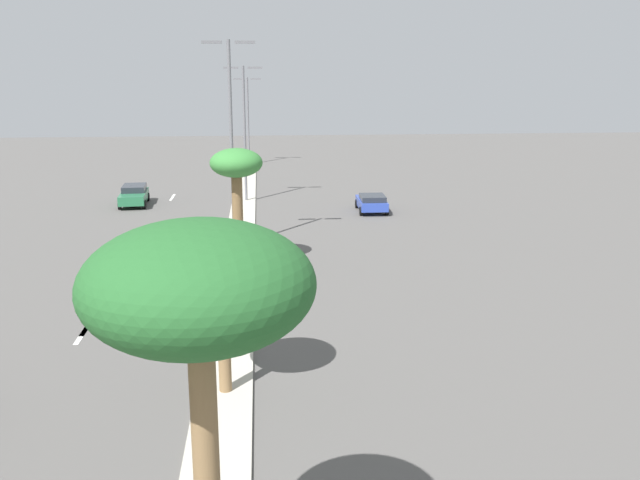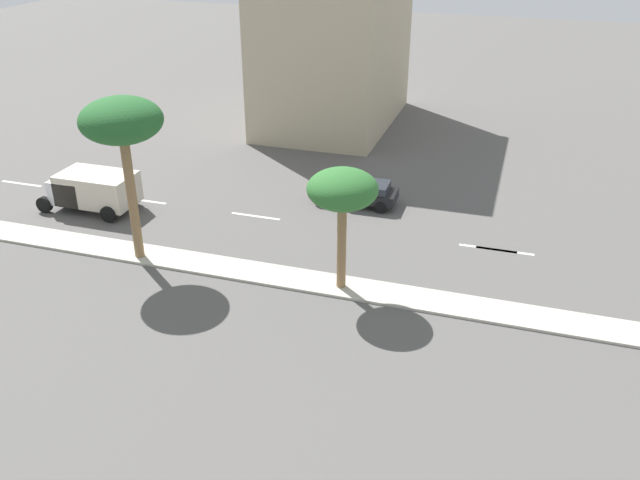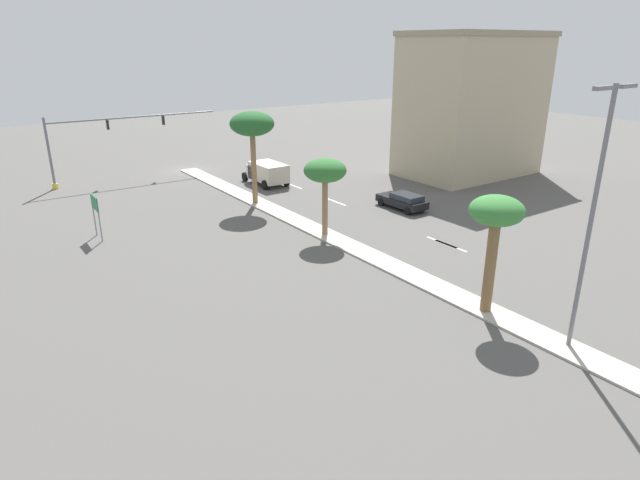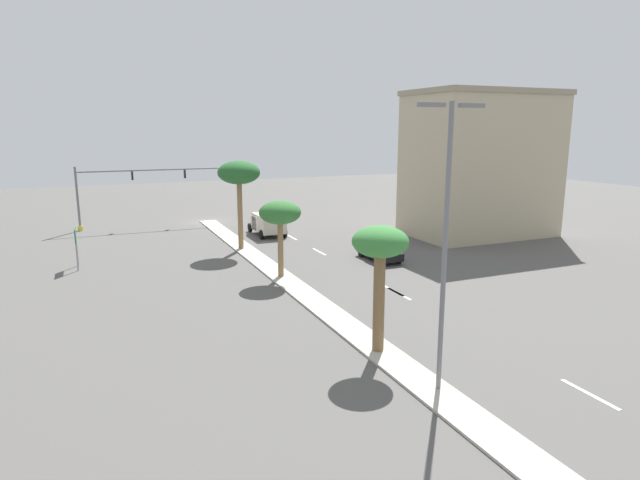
# 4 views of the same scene
# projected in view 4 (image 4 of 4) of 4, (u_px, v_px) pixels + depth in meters

# --- Properties ---
(ground_plane) EXTENTS (160.00, 160.00, 0.00)m
(ground_plane) POSITION_uv_depth(u_px,v_px,m) (316.00, 304.00, 33.07)
(ground_plane) COLOR #565451
(median_curb) EXTENTS (1.80, 82.86, 0.12)m
(median_curb) POSITION_uv_depth(u_px,v_px,m) (394.00, 361.00, 24.79)
(median_curb) COLOR #B7B2A3
(median_curb) RESTS_ON ground
(lane_stripe_right) EXTENTS (0.20, 2.80, 0.01)m
(lane_stripe_right) POSITION_uv_depth(u_px,v_px,m) (266.00, 223.00, 60.67)
(lane_stripe_right) COLOR silver
(lane_stripe_right) RESTS_ON ground
(lane_stripe_center) EXTENTS (0.20, 2.80, 0.01)m
(lane_stripe_center) POSITION_uv_depth(u_px,v_px,m) (292.00, 237.00, 53.10)
(lane_stripe_center) COLOR silver
(lane_stripe_center) RESTS_ON ground
(lane_stripe_outboard) EXTENTS (0.20, 2.80, 0.01)m
(lane_stripe_outboard) POSITION_uv_depth(u_px,v_px,m) (319.00, 252.00, 46.91)
(lane_stripe_outboard) COLOR silver
(lane_stripe_outboard) RESTS_ON ground
(lane_stripe_inboard) EXTENTS (0.20, 2.80, 0.01)m
(lane_stripe_inboard) POSITION_uv_depth(u_px,v_px,m) (393.00, 290.00, 35.78)
(lane_stripe_inboard) COLOR silver
(lane_stripe_inboard) RESTS_ON ground
(lane_stripe_far) EXTENTS (0.20, 2.80, 0.01)m
(lane_stripe_far) POSITION_uv_depth(u_px,v_px,m) (399.00, 294.00, 35.05)
(lane_stripe_far) COLOR silver
(lane_stripe_far) RESTS_ON ground
(lane_stripe_trailing) EXTENTS (0.20, 2.80, 0.01)m
(lane_stripe_trailing) POSITION_uv_depth(u_px,v_px,m) (590.00, 394.00, 21.86)
(lane_stripe_trailing) COLOR silver
(lane_stripe_trailing) RESTS_ON ground
(traffic_signal_gantry) EXTENTS (16.88, 0.53, 6.69)m
(traffic_signal_gantry) POSITION_uv_depth(u_px,v_px,m) (120.00, 188.00, 57.21)
(traffic_signal_gantry) COLOR slate
(traffic_signal_gantry) RESTS_ON ground
(directional_road_sign) EXTENTS (0.10, 1.71, 3.13)m
(directional_road_sign) POSITION_uv_depth(u_px,v_px,m) (76.00, 239.00, 40.93)
(directional_road_sign) COLOR gray
(directional_road_sign) RESTS_ON ground
(commercial_building) EXTENTS (14.08, 9.02, 14.15)m
(commercial_building) POSITION_uv_depth(u_px,v_px,m) (481.00, 164.00, 53.14)
(commercial_building) COLOR tan
(commercial_building) RESTS_ON ground
(palm_tree_near) EXTENTS (3.66, 3.66, 7.72)m
(palm_tree_near) POSITION_uv_depth(u_px,v_px,m) (239.00, 174.00, 46.32)
(palm_tree_near) COLOR olive
(palm_tree_near) RESTS_ON median_curb
(palm_tree_outboard) EXTENTS (2.98, 2.98, 5.46)m
(palm_tree_outboard) POSITION_uv_depth(u_px,v_px,m) (280.00, 214.00, 37.87)
(palm_tree_outboard) COLOR olive
(palm_tree_outboard) RESTS_ON median_curb
(palm_tree_left) EXTENTS (2.65, 2.65, 6.08)m
(palm_tree_left) POSITION_uv_depth(u_px,v_px,m) (380.00, 249.00, 24.91)
(palm_tree_left) COLOR brown
(palm_tree_left) RESTS_ON median_curb
(street_lamp_left) EXTENTS (2.90, 0.24, 11.47)m
(street_lamp_left) POSITION_uv_depth(u_px,v_px,m) (446.00, 231.00, 20.79)
(street_lamp_left) COLOR slate
(street_lamp_left) RESTS_ON median_curb
(sedan_black_left) EXTENTS (1.99, 4.57, 1.35)m
(sedan_black_left) POSITION_uv_depth(u_px,v_px,m) (381.00, 252.00, 43.65)
(sedan_black_left) COLOR black
(sedan_black_left) RESTS_ON ground
(box_truck) EXTENTS (2.65, 5.23, 2.14)m
(box_truck) POSITION_uv_depth(u_px,v_px,m) (268.00, 223.00, 53.97)
(box_truck) COLOR silver
(box_truck) RESTS_ON ground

